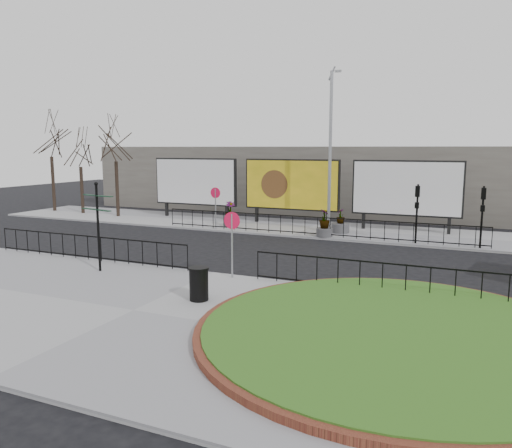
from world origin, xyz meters
The scene contains 25 objects.
ground centered at (0.00, 0.00, 0.00)m, with size 90.00×90.00×0.00m, color black.
pavement_near centered at (0.00, -5.00, 0.06)m, with size 30.00×10.00×0.12m, color gray.
pavement_far centered at (0.00, 12.00, 0.06)m, with size 44.00×6.00×0.12m, color gray.
brick_edge centered at (7.50, -4.00, 0.21)m, with size 10.40×10.40×0.18m, color brown.
grass_lawn centered at (7.50, -4.00, 0.23)m, with size 10.00×10.00×0.22m, color #2A5215.
railing_near_left centered at (-6.00, -0.30, 0.67)m, with size 10.00×0.10×1.10m, color black, non-canonical shape.
railing_near_right centered at (6.50, -0.30, 0.67)m, with size 9.00×0.10×1.10m, color black, non-canonical shape.
railing_far centered at (1.00, 9.30, 0.67)m, with size 18.00×0.10×1.10m, color black, non-canonical shape.
speed_sign_far centered at (-5.00, 9.40, 1.92)m, with size 0.64×0.07×2.47m.
speed_sign_near centered at (1.00, -0.40, 1.92)m, with size 0.64×0.07×2.47m.
billboard_left centered at (-8.50, 12.97, 2.60)m, with size 6.20×0.31×4.10m.
billboard_mid centered at (-1.50, 12.97, 2.60)m, with size 6.20×0.31×4.10m.
billboard_right centered at (5.50, 12.97, 2.60)m, with size 6.20×0.31×4.10m.
lamp_post centered at (1.51, 11.00, 4.83)m, with size 0.74×0.18×9.23m.
signal_pole_a centered at (6.50, 9.34, 2.10)m, with size 0.22×0.26×3.00m.
signal_pole_b centered at (9.50, 9.34, 2.10)m, with size 0.22×0.26×3.00m.
tree_left centered at (-14.00, 11.50, 3.62)m, with size 2.00×2.00×7.00m, color #2D2119, non-canonical shape.
tree_mid centered at (-17.50, 11.80, 3.22)m, with size 2.00×2.00×6.20m, color #2D2119, non-canonical shape.
tree_far centered at (-20.50, 12.00, 3.87)m, with size 2.00×2.00×7.50m, color #2D2119, non-canonical shape.
building_backdrop centered at (0.00, 22.00, 2.50)m, with size 40.00×10.00×5.00m, color #69635C.
fingerpost_sign centered at (-4.22, -1.60, 2.24)m, with size 1.64×0.57×3.51m.
litter_bin centered at (1.29, -3.35, 0.66)m, with size 0.65×0.65×1.07m.
planter_a centered at (-4.59, 10.52, 0.78)m, with size 0.87×0.87×1.54m.
planter_b centered at (1.72, 9.40, 0.74)m, with size 0.88×0.88×1.52m.
planter_c centered at (2.20, 11.00, 0.56)m, with size 1.02×1.02×1.38m.
Camera 1 is at (9.15, -16.64, 4.93)m, focal length 35.00 mm.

